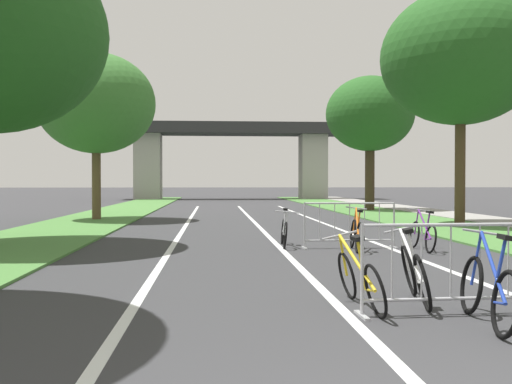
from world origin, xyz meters
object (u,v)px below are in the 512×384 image
(tree_left_oak_mid, at_px, (96,104))
(bicycle_blue_0, at_px, (488,290))
(tree_right_cypress_far, at_px, (461,58))
(tree_right_maple_mid, at_px, (370,114))
(bicycle_orange_2, at_px, (356,234))
(crowd_barrier_nearest, at_px, (451,269))
(bicycle_yellow_1, at_px, (359,279))
(bicycle_purple_5, at_px, (423,234))
(bicycle_silver_6, at_px, (284,231))
(crowd_barrier_second, at_px, (350,226))
(bicycle_white_4, at_px, (415,273))

(tree_left_oak_mid, bearing_deg, bicycle_blue_0, -66.58)
(tree_right_cypress_far, relative_size, tree_right_maple_mid, 1.15)
(tree_right_cypress_far, distance_m, bicycle_orange_2, 10.16)
(tree_right_cypress_far, height_order, crowd_barrier_nearest, tree_right_cypress_far)
(crowd_barrier_nearest, bearing_deg, tree_right_cypress_far, 66.13)
(tree_left_oak_mid, xyz_separation_m, bicycle_yellow_1, (6.33, -16.38, -4.22))
(tree_left_oak_mid, distance_m, bicycle_yellow_1, 18.06)
(bicycle_orange_2, xyz_separation_m, bicycle_purple_5, (1.47, -0.11, -0.01))
(bicycle_blue_0, distance_m, bicycle_purple_5, 6.82)
(tree_right_maple_mid, relative_size, crowd_barrier_nearest, 3.23)
(crowd_barrier_nearest, relative_size, bicycle_silver_6, 1.26)
(tree_right_cypress_far, height_order, bicycle_yellow_1, tree_right_cypress_far)
(crowd_barrier_second, bearing_deg, tree_right_maple_mid, 73.30)
(bicycle_orange_2, bearing_deg, crowd_barrier_second, 100.86)
(crowd_barrier_nearest, height_order, bicycle_silver_6, crowd_barrier_nearest)
(bicycle_yellow_1, xyz_separation_m, bicycle_silver_6, (-0.09, 6.74, -0.01))
(bicycle_white_4, xyz_separation_m, bicycle_silver_6, (-0.85, 6.51, -0.03))
(tree_left_oak_mid, relative_size, bicycle_white_4, 3.92)
(bicycle_white_4, bearing_deg, bicycle_yellow_1, -153.22)
(bicycle_blue_0, height_order, bicycle_orange_2, bicycle_blue_0)
(bicycle_white_4, height_order, bicycle_purple_5, bicycle_white_4)
(tree_left_oak_mid, height_order, tree_right_cypress_far, tree_right_cypress_far)
(crowd_barrier_nearest, xyz_separation_m, crowd_barrier_second, (0.39, 6.64, 0.00))
(bicycle_white_4, bearing_deg, crowd_barrier_second, 94.09)
(bicycle_white_4, relative_size, bicycle_purple_5, 0.99)
(bicycle_purple_5, bearing_deg, tree_left_oak_mid, 132.09)
(tree_left_oak_mid, xyz_separation_m, crowd_barrier_second, (7.70, -10.11, -4.06))
(tree_right_maple_mid, distance_m, bicycle_white_4, 23.89)
(tree_left_oak_mid, distance_m, crowd_barrier_second, 13.34)
(crowd_barrier_second, distance_m, bicycle_purple_5, 1.62)
(tree_left_oak_mid, distance_m, bicycle_white_4, 18.13)
(crowd_barrier_second, bearing_deg, bicycle_purple_5, -20.73)
(bicycle_blue_0, relative_size, bicycle_yellow_1, 1.01)
(tree_right_maple_mid, xyz_separation_m, bicycle_yellow_1, (-6.38, -22.99, -4.66))
(tree_right_cypress_far, bearing_deg, bicycle_blue_0, -112.37)
(tree_left_oak_mid, height_order, bicycle_yellow_1, tree_left_oak_mid)
(tree_right_maple_mid, xyz_separation_m, bicycle_white_4, (-5.62, -22.75, -4.64))
(crowd_barrier_nearest, xyz_separation_m, bicycle_orange_2, (0.42, 6.18, -0.15))
(bicycle_orange_2, distance_m, bicycle_white_4, 5.62)
(bicycle_orange_2, bearing_deg, tree_right_cypress_far, 58.63)
(bicycle_blue_0, xyz_separation_m, bicycle_silver_6, (-1.24, 7.64, -0.02))
(bicycle_silver_6, bearing_deg, bicycle_yellow_1, 94.71)
(tree_left_oak_mid, height_order, bicycle_purple_5, tree_left_oak_mid)
(tree_left_oak_mid, height_order, bicycle_silver_6, tree_left_oak_mid)
(crowd_barrier_second, xyz_separation_m, bicycle_yellow_1, (-1.36, -6.27, -0.15))
(crowd_barrier_nearest, height_order, bicycle_purple_5, crowd_barrier_nearest)
(tree_right_maple_mid, xyz_separation_m, crowd_barrier_second, (-5.01, -16.72, -4.51))
(bicycle_white_4, bearing_deg, tree_right_cypress_far, 74.11)
(tree_right_cypress_far, height_order, bicycle_blue_0, tree_right_cypress_far)
(crowd_barrier_second, bearing_deg, crowd_barrier_nearest, -93.38)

